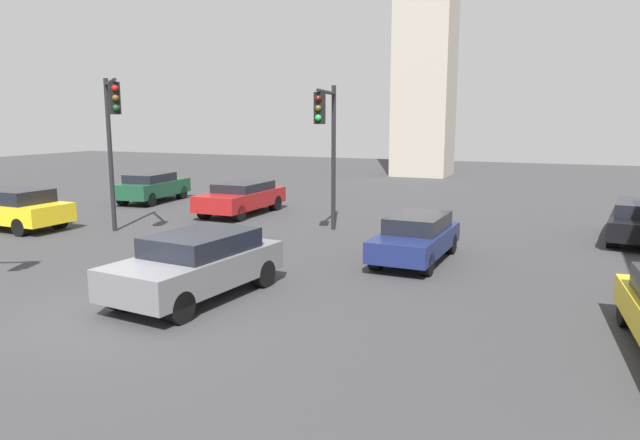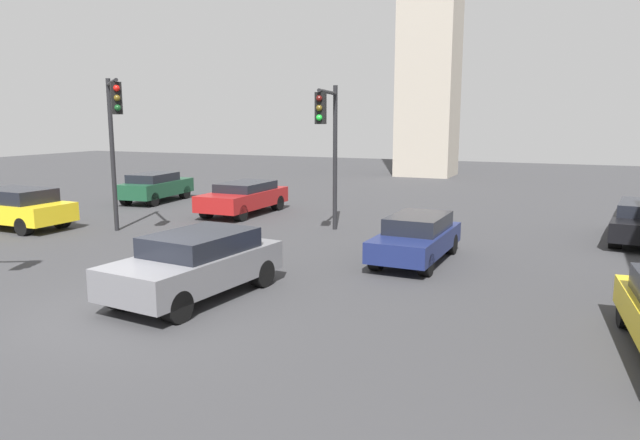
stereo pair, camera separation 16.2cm
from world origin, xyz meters
TOP-DOWN VIEW (x-y plane):
  - ground_plane at (0.00, 0.00)m, footprint 95.85×95.85m
  - traffic_light_0 at (0.52, 9.31)m, footprint 0.70×2.68m
  - traffic_light_1 at (-6.02, 6.23)m, footprint 2.20×1.99m
  - car_0 at (-4.60, 12.17)m, footprint 1.96×4.64m
  - car_1 at (4.31, 6.87)m, footprint 1.79×4.18m
  - car_2 at (-10.49, 13.63)m, footprint 2.19×4.38m
  - car_4 at (-10.73, 5.87)m, footprint 4.69×2.06m
  - car_5 at (0.55, 1.51)m, footprint 2.38×4.50m

SIDE VIEW (x-z plane):
  - ground_plane at x=0.00m, z-range 0.00..0.00m
  - car_1 at x=4.31m, z-range 0.04..1.37m
  - car_0 at x=-4.60m, z-range 0.07..1.42m
  - car_2 at x=-10.49m, z-range 0.05..1.48m
  - car_4 at x=-10.73m, z-range 0.04..1.54m
  - car_5 at x=0.55m, z-range 0.05..1.53m
  - traffic_light_0 at x=0.52m, z-range 1.04..6.26m
  - traffic_light_1 at x=-6.02m, z-range 1.14..6.58m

